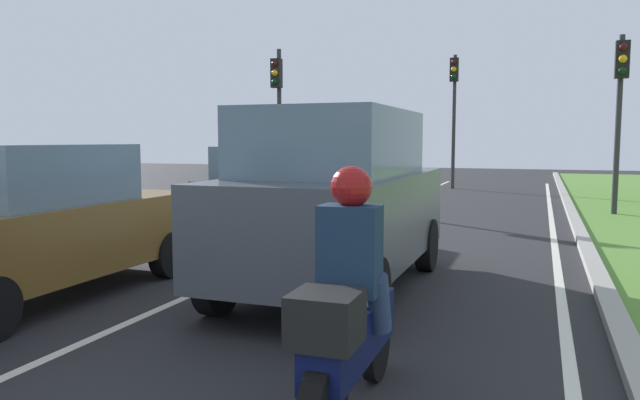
% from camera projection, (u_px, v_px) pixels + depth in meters
% --- Properties ---
extents(ground_plane, '(60.00, 60.00, 0.00)m').
position_uv_depth(ground_plane, '(375.00, 229.00, 13.00)').
color(ground_plane, '#262628').
extents(lane_line_center, '(0.12, 32.00, 0.01)m').
position_uv_depth(lane_line_center, '(344.00, 227.00, 13.24)').
color(lane_line_center, silver).
rests_on(lane_line_center, ground).
extents(lane_line_right_edge, '(0.12, 32.00, 0.01)m').
position_uv_depth(lane_line_right_edge, '(554.00, 238.00, 11.77)').
color(lane_line_right_edge, silver).
rests_on(lane_line_right_edge, ground).
extents(curb_right, '(0.24, 48.00, 0.12)m').
position_uv_depth(curb_right, '(582.00, 237.00, 11.60)').
color(curb_right, '#9E9B93').
rests_on(curb_right, ground).
extents(car_suv_ahead, '(1.97, 4.50, 2.28)m').
position_uv_depth(car_suv_ahead, '(336.00, 199.00, 7.60)').
color(car_suv_ahead, '#474C51').
rests_on(car_suv_ahead, ground).
extents(car_sedan_left_lane, '(1.86, 4.31, 1.86)m').
position_uv_depth(car_sedan_left_lane, '(38.00, 223.00, 7.25)').
color(car_sedan_left_lane, brown).
rests_on(car_sedan_left_lane, ground).
extents(car_hatchback_far, '(1.74, 3.71, 1.78)m').
position_uv_depth(car_hatchback_far, '(265.00, 187.00, 13.26)').
color(car_hatchback_far, black).
rests_on(car_hatchback_far, ground).
extents(motorcycle, '(0.40, 1.90, 1.01)m').
position_uv_depth(motorcycle, '(349.00, 339.00, 4.06)').
color(motorcycle, '#0C143F').
rests_on(motorcycle, ground).
extents(rider_person, '(0.50, 0.40, 1.16)m').
position_uv_depth(rider_person, '(351.00, 248.00, 4.05)').
color(rider_person, '#192D47').
rests_on(rider_person, ground).
extents(traffic_light_near_right, '(0.32, 0.50, 4.49)m').
position_uv_depth(traffic_light_near_right, '(620.00, 93.00, 14.82)').
color(traffic_light_near_right, '#2D2D2D').
rests_on(traffic_light_near_right, ground).
extents(traffic_light_overhead_left, '(0.32, 0.50, 4.78)m').
position_uv_depth(traffic_light_overhead_left, '(278.00, 100.00, 19.07)').
color(traffic_light_overhead_left, '#2D2D2D').
rests_on(traffic_light_overhead_left, ground).
extents(traffic_light_far_median, '(0.32, 0.50, 5.23)m').
position_uv_depth(traffic_light_far_median, '(454.00, 97.00, 23.56)').
color(traffic_light_far_median, '#2D2D2D').
rests_on(traffic_light_far_median, ground).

